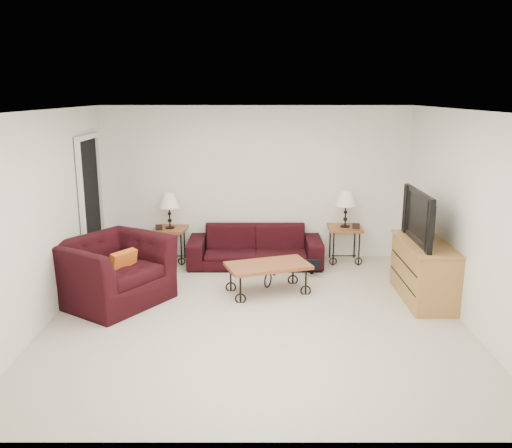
{
  "coord_description": "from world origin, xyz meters",
  "views": [
    {
      "loc": [
        0.0,
        -6.23,
        2.69
      ],
      "look_at": [
        0.0,
        0.7,
        1.0
      ],
      "focal_mm": 37.77,
      "sensor_mm": 36.0,
      "label": 1
    }
  ],
  "objects": [
    {
      "name": "wall_right",
      "position": [
        2.5,
        0.0,
        1.25
      ],
      "size": [
        0.02,
        5.0,
        2.5
      ],
      "primitive_type": "cube",
      "color": "white",
      "rests_on": "ground"
    },
    {
      "name": "ceiling",
      "position": [
        0.0,
        0.0,
        2.5
      ],
      "size": [
        5.0,
        5.0,
        0.0
      ],
      "primitive_type": "plane",
      "color": "white",
      "rests_on": "wall_back"
    },
    {
      "name": "sofa",
      "position": [
        -0.01,
        2.02,
        0.31
      ],
      "size": [
        2.12,
        0.83,
        0.62
      ],
      "primitive_type": "imported",
      "color": "black",
      "rests_on": "ground"
    },
    {
      "name": "armchair",
      "position": [
        -1.88,
        0.46,
        0.43
      ],
      "size": [
        1.68,
        1.72,
        0.85
      ],
      "primitive_type": "imported",
      "rotation": [
        0.0,
        0.0,
        0.97
      ],
      "color": "black",
      "rests_on": "ground"
    },
    {
      "name": "wall_back",
      "position": [
        0.0,
        2.5,
        1.25
      ],
      "size": [
        5.0,
        0.02,
        2.5
      ],
      "primitive_type": "cube",
      "color": "white",
      "rests_on": "ground"
    },
    {
      "name": "tv_stand",
      "position": [
        2.23,
        0.55,
        0.4
      ],
      "size": [
        0.55,
        1.32,
        0.79
      ],
      "primitive_type": "cube",
      "color": "#B77944",
      "rests_on": "ground"
    },
    {
      "name": "throw_pillow",
      "position": [
        -1.72,
        0.41,
        0.52
      ],
      "size": [
        0.3,
        0.37,
        0.38
      ],
      "primitive_type": "cube",
      "rotation": [
        0.0,
        0.0,
        0.97
      ],
      "color": "orange",
      "rests_on": "armchair"
    },
    {
      "name": "television",
      "position": [
        2.21,
        0.55,
        1.13
      ],
      "size": [
        0.15,
        1.18,
        0.68
      ],
      "primitive_type": "imported",
      "rotation": [
        0.0,
        0.0,
        -1.57
      ],
      "color": "black",
      "rests_on": "tv_stand"
    },
    {
      "name": "photo_frame_left",
      "position": [
        -1.54,
        2.05,
        0.62
      ],
      "size": [
        0.11,
        0.03,
        0.09
      ],
      "primitive_type": "cube",
      "rotation": [
        0.0,
        0.0,
        0.11
      ],
      "color": "black",
      "rests_on": "side_table_left"
    },
    {
      "name": "coffee_table",
      "position": [
        0.16,
        0.78,
        0.21
      ],
      "size": [
        1.25,
        0.93,
        0.42
      ],
      "primitive_type": "cube",
      "rotation": [
        0.0,
        0.0,
        0.33
      ],
      "color": "brown",
      "rests_on": "ground"
    },
    {
      "name": "photo_frame_right",
      "position": [
        1.59,
        2.05,
        0.64
      ],
      "size": [
        0.12,
        0.04,
        0.1
      ],
      "primitive_type": "cube",
      "rotation": [
        0.0,
        0.0,
        -0.24
      ],
      "color": "black",
      "rests_on": "side_table_right"
    },
    {
      "name": "doorway",
      "position": [
        -2.47,
        1.65,
        1.02
      ],
      "size": [
        0.08,
        0.94,
        2.04
      ],
      "primitive_type": "cube",
      "color": "black",
      "rests_on": "ground"
    },
    {
      "name": "wall_front",
      "position": [
        0.0,
        -2.5,
        1.25
      ],
      "size": [
        5.0,
        0.02,
        2.5
      ],
      "primitive_type": "cube",
      "color": "white",
      "rests_on": "ground"
    },
    {
      "name": "wall_left",
      "position": [
        -2.5,
        0.0,
        1.25
      ],
      "size": [
        0.02,
        5.0,
        2.5
      ],
      "primitive_type": "cube",
      "color": "white",
      "rests_on": "ground"
    },
    {
      "name": "lamp_right",
      "position": [
        1.44,
        2.2,
        0.88
      ],
      "size": [
        0.34,
        0.34,
        0.59
      ],
      "primitive_type": null,
      "rotation": [
        0.0,
        0.0,
        -0.03
      ],
      "color": "black",
      "rests_on": "side_table_right"
    },
    {
      "name": "side_table_right",
      "position": [
        1.44,
        2.2,
        0.29
      ],
      "size": [
        0.55,
        0.55,
        0.59
      ],
      "primitive_type": "cube",
      "rotation": [
        0.0,
        0.0,
        -0.03
      ],
      "color": "brown",
      "rests_on": "ground"
    },
    {
      "name": "side_table_left",
      "position": [
        -1.39,
        2.2,
        0.28
      ],
      "size": [
        0.55,
        0.55,
        0.57
      ],
      "primitive_type": "cube",
      "rotation": [
        0.0,
        0.0,
        -0.07
      ],
      "color": "brown",
      "rests_on": "ground"
    },
    {
      "name": "backpack",
      "position": [
        0.85,
        1.57,
        0.24
      ],
      "size": [
        0.45,
        0.4,
        0.47
      ],
      "primitive_type": "ellipsoid",
      "rotation": [
        0.0,
        0.0,
        0.4
      ],
      "color": "black",
      "rests_on": "ground"
    },
    {
      "name": "ground",
      "position": [
        0.0,
        0.0,
        0.0
      ],
      "size": [
        5.0,
        5.0,
        0.0
      ],
      "primitive_type": "plane",
      "color": "beige",
      "rests_on": "ground"
    },
    {
      "name": "lamp_left",
      "position": [
        -1.39,
        2.2,
        0.85
      ],
      "size": [
        0.34,
        0.34,
        0.57
      ],
      "primitive_type": null,
      "rotation": [
        0.0,
        0.0,
        -0.07
      ],
      "color": "black",
      "rests_on": "side_table_left"
    }
  ]
}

